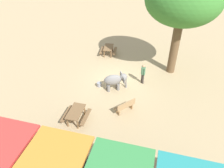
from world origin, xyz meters
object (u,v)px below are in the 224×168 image
object	(u,v)px
picnic_table_far	(108,49)
wooden_bench	(125,106)
picnic_table_near	(76,113)
feed_bucket	(99,84)
elephant	(115,80)
shade_tree_main	(184,0)
market_stall_red	(7,160)
person_handler	(143,72)

from	to	relation	value
picnic_table_far	wooden_bench	bearing A→B (deg)	16.24
picnic_table_near	feed_bucket	distance (m)	3.80
feed_bucket	elephant	bearing A→B (deg)	-179.96
elephant	shade_tree_main	distance (m)	7.23
wooden_bench	market_stall_red	bearing A→B (deg)	-176.18
picnic_table_near	market_stall_red	distance (m)	4.50
picnic_table_near	elephant	bearing A→B (deg)	157.44
elephant	person_handler	bearing A→B (deg)	7.02
wooden_bench	picnic_table_far	xyz separation A→B (m)	(3.16, -7.29, 0.12)
person_handler	picnic_table_near	size ratio (longest dim) A/B	1.07
elephant	wooden_bench	distance (m)	2.56
wooden_bench	picnic_table_near	distance (m)	3.15
shade_tree_main	market_stall_red	world-z (taller)	shade_tree_main
person_handler	market_stall_red	size ratio (longest dim) A/B	0.64
person_handler	market_stall_red	xyz separation A→B (m)	(4.92, 9.24, 0.19)
elephant	feed_bucket	xyz separation A→B (m)	(1.25, 0.00, -0.63)
market_stall_red	feed_bucket	xyz separation A→B (m)	(-1.84, -7.95, -0.98)
shade_tree_main	wooden_bench	xyz separation A→B (m)	(2.64, 5.78, -5.29)
elephant	person_handler	size ratio (longest dim) A/B	1.07
wooden_bench	market_stall_red	size ratio (longest dim) A/B	0.52
market_stall_red	elephant	bearing A→B (deg)	-111.25
picnic_table_far	feed_bucket	xyz separation A→B (m)	(-0.69, 5.07, -0.43)
shade_tree_main	picnic_table_far	bearing A→B (deg)	-14.59
person_handler	market_stall_red	distance (m)	10.47
picnic_table_near	feed_bucket	size ratio (longest dim) A/B	4.20
elephant	shade_tree_main	size ratio (longest dim) A/B	0.22
shade_tree_main	picnic_table_near	size ratio (longest dim) A/B	5.10
person_handler	picnic_table_near	bearing A→B (deg)	21.83
picnic_table_near	market_stall_red	xyz separation A→B (m)	(1.57, 4.18, 0.55)
elephant	person_handler	world-z (taller)	person_handler
person_handler	wooden_bench	distance (m)	3.60
elephant	wooden_bench	xyz separation A→B (m)	(-1.22, 2.22, -0.32)
market_stall_red	person_handler	bearing A→B (deg)	-118.04
picnic_table_near	picnic_table_far	size ratio (longest dim) A/B	0.90
person_handler	market_stall_red	bearing A→B (deg)	27.34
picnic_table_near	wooden_bench	bearing A→B (deg)	118.85
elephant	wooden_bench	world-z (taller)	elephant
picnic_table_far	market_stall_red	size ratio (longest dim) A/B	0.66
market_stall_red	feed_bucket	distance (m)	8.22
picnic_table_far	market_stall_red	distance (m)	13.09
wooden_bench	feed_bucket	size ratio (longest dim) A/B	3.67
wooden_bench	feed_bucket	bearing A→B (deg)	88.82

